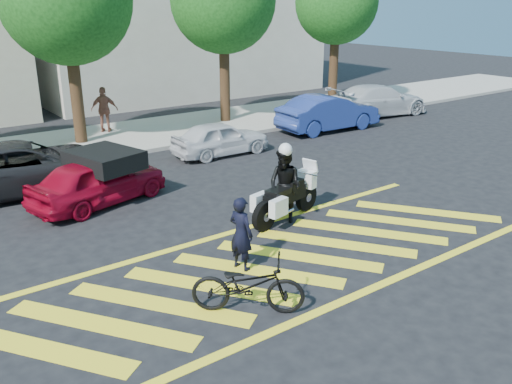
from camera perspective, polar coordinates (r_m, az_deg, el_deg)
ground at (r=11.50m, az=2.56°, el=-7.41°), size 90.00×90.00×0.00m
sidewalk at (r=21.59m, az=-17.86°, el=4.88°), size 60.00×5.00×0.15m
crosswalk at (r=11.47m, az=2.41°, el=-7.45°), size 12.33×4.00×0.01m
tree_center at (r=21.07m, az=-19.06°, el=18.28°), size 4.60×4.60×7.56m
tree_right at (r=23.91m, az=-3.28°, el=19.17°), size 4.40×4.40×7.41m
tree_far_right at (r=28.01m, az=8.56°, el=18.85°), size 4.00×4.00×7.10m
officer_bike at (r=10.92m, az=-1.59°, el=-4.40°), size 0.50×0.64×1.55m
bicycle at (r=9.58m, az=-0.86°, el=-9.77°), size 1.97×1.81×1.04m
police_motorcycle at (r=13.38m, az=3.11°, el=-0.65°), size 2.43×1.06×1.09m
officer_moto at (r=13.27m, az=3.05°, el=0.67°), size 0.89×1.03×1.84m
red_convertible at (r=15.07m, az=-16.27°, el=1.14°), size 4.08×2.48×1.30m
parked_mid_left at (r=16.73m, az=-23.13°, el=2.42°), size 5.43×2.87×1.45m
parked_mid_right at (r=19.22m, az=-3.76°, el=5.67°), size 3.55×1.50×1.20m
parked_right at (r=23.08m, az=7.63°, el=8.27°), size 4.60×1.80×1.49m
parked_far_right at (r=26.56m, az=12.77°, el=9.41°), size 5.23×2.63×1.46m
pedestrian_right at (r=22.78m, az=-15.66°, el=8.36°), size 1.13×0.94×1.81m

